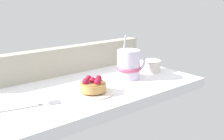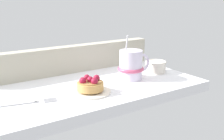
% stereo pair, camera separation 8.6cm
% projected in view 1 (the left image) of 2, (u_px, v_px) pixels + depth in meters
% --- Properties ---
extents(ground_plane, '(0.67, 0.37, 0.03)m').
position_uv_depth(ground_plane, '(93.00, 89.00, 0.89)').
color(ground_plane, white).
extents(window_rail_back, '(0.66, 0.04, 0.10)m').
position_uv_depth(window_rail_back, '(66.00, 60.00, 0.99)').
color(window_rail_back, '#B2AD99').
rests_on(window_rail_back, ground_plane).
extents(dessert_plate, '(0.12, 0.12, 0.01)m').
position_uv_depth(dessert_plate, '(93.00, 92.00, 0.80)').
color(dessert_plate, silver).
rests_on(dessert_plate, ground_plane).
extents(raspberry_tart, '(0.08, 0.08, 0.04)m').
position_uv_depth(raspberry_tart, '(93.00, 85.00, 0.80)').
color(raspberry_tart, tan).
rests_on(raspberry_tart, dessert_plate).
extents(coffee_mug, '(0.12, 0.09, 0.15)m').
position_uv_depth(coffee_mug, '(129.00, 65.00, 0.94)').
color(coffee_mug, silver).
rests_on(coffee_mug, ground_plane).
extents(dessert_fork, '(0.16, 0.05, 0.01)m').
position_uv_depth(dessert_fork, '(31.00, 106.00, 0.71)').
color(dessert_fork, '#B7B7BC').
rests_on(dessert_fork, ground_plane).
extents(sugar_bowl, '(0.08, 0.08, 0.04)m').
position_uv_depth(sugar_bowl, '(151.00, 65.00, 1.03)').
color(sugar_bowl, silver).
rests_on(sugar_bowl, ground_plane).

